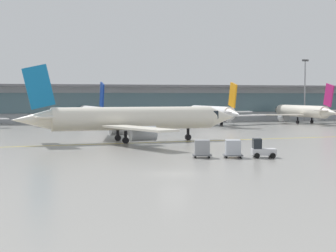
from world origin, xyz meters
TOP-DOWN VIEW (x-y plane):
  - ground_plane at (0.00, 0.00)m, footprint 400.00×400.00m
  - taxiway_centreline_stripe at (2.52, 30.18)m, footprint 109.52×10.98m
  - terminal_concourse at (0.00, 93.56)m, footprint 172.33×11.00m
  - gate_airplane_2 at (0.67, 75.06)m, footprint 26.97×29.09m
  - gate_airplane_3 at (27.50, 70.73)m, footprint 26.98×29.09m
  - gate_airplane_4 at (52.23, 74.01)m, footprint 27.03×29.05m
  - taxiing_regional_jet at (2.09, 32.14)m, footprint 33.68×31.17m
  - baggage_tug at (12.36, 9.19)m, footprint 2.87×2.14m
  - cargo_dolly_lead at (9.31, 9.97)m, footprint 2.43×2.07m
  - cargo_dolly_trailing at (6.05, 10.81)m, footprint 2.43×2.07m
  - apron_light_mast_1 at (58.28, 83.82)m, footprint 1.80×0.36m

SIDE VIEW (x-z plane):
  - ground_plane at x=0.00m, z-range 0.00..0.00m
  - taxiway_centreline_stripe at x=2.52m, z-range 0.00..0.01m
  - baggage_tug at x=12.36m, z-range -0.16..1.94m
  - cargo_dolly_lead at x=9.31m, z-range 0.08..2.02m
  - cargo_dolly_trailing at x=6.05m, z-range 0.08..2.02m
  - gate_airplane_2 at x=0.67m, z-range -1.93..7.70m
  - gate_airplane_3 at x=27.50m, z-range -1.93..7.70m
  - gate_airplane_4 at x=52.23m, z-range -1.93..7.70m
  - taxiing_regional_jet at x=2.09m, z-range -2.23..8.92m
  - terminal_concourse at x=0.00m, z-range 0.12..9.72m
  - apron_light_mast_1 at x=58.28m, z-range 0.70..17.15m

